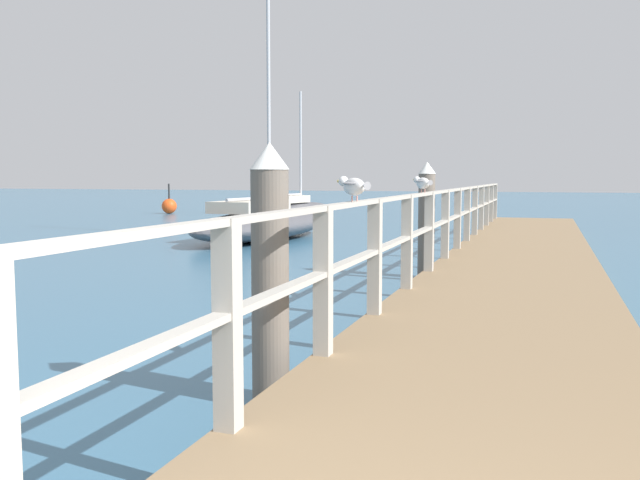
{
  "coord_description": "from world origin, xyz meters",
  "views": [
    {
      "loc": [
        0.41,
        -0.74,
        1.72
      ],
      "look_at": [
        -2.64,
        8.38,
        0.82
      ],
      "focal_mm": 38.14,
      "sensor_mm": 36.0,
      "label": 1
    }
  ],
  "objects": [
    {
      "name": "dock_piling_near",
      "position": [
        -1.52,
        3.87,
        1.0
      ],
      "size": [
        0.29,
        0.29,
        1.97
      ],
      "color": "#6B6056",
      "rests_on": "ground_plane"
    },
    {
      "name": "dock_piling_far",
      "position": [
        -1.52,
        10.75,
        1.0
      ],
      "size": [
        0.29,
        0.29,
        1.97
      ],
      "color": "#6B6056",
      "rests_on": "ground_plane"
    },
    {
      "name": "seagull_foreground",
      "position": [
        -1.15,
        4.82,
        1.65
      ],
      "size": [
        0.38,
        0.36,
        0.21
      ],
      "rotation": [
        0.0,
        0.0,
        0.82
      ],
      "color": "white",
      "rests_on": "pier_railing"
    },
    {
      "name": "boat_2",
      "position": [
        -10.01,
        27.29,
        0.37
      ],
      "size": [
        2.45,
        5.37,
        5.45
      ],
      "rotation": [
        0.0,
        0.0,
        -0.16
      ],
      "color": "#4C4C51",
      "rests_on": "ground_plane"
    },
    {
      "name": "boat_1",
      "position": [
        -6.96,
        16.38,
        0.46
      ],
      "size": [
        2.79,
        6.67,
        8.05
      ],
      "rotation": [
        0.0,
        0.0,
        -0.09
      ],
      "color": "#4C4C51",
      "rests_on": "ground_plane"
    },
    {
      "name": "pier_deck",
      "position": [
        0.0,
        11.11,
        0.2
      ],
      "size": [
        2.44,
        22.23,
        0.4
      ],
      "primitive_type": "cube",
      "color": "#846B4C",
      "rests_on": "ground_plane"
    },
    {
      "name": "channel_buoy",
      "position": [
        -16.41,
        27.24,
        0.36
      ],
      "size": [
        0.7,
        0.7,
        1.4
      ],
      "color": "#E54C19",
      "rests_on": "ground_plane"
    },
    {
      "name": "seagull_background",
      "position": [
        -1.15,
        8.18,
        1.65
      ],
      "size": [
        0.32,
        0.41,
        0.21
      ],
      "rotation": [
        0.0,
        0.0,
        0.64
      ],
      "color": "white",
      "rests_on": "pier_railing"
    },
    {
      "name": "pier_railing",
      "position": [
        -1.14,
        11.11,
        1.08
      ],
      "size": [
        0.12,
        20.75,
        1.11
      ],
      "color": "#B2ADA3",
      "rests_on": "pier_deck"
    }
  ]
}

